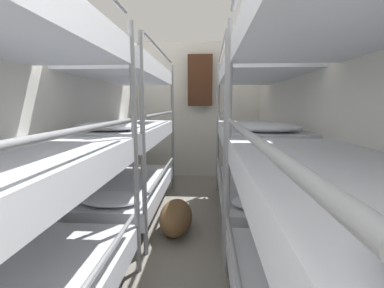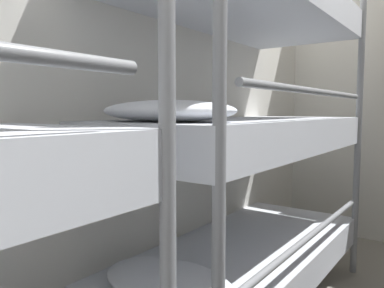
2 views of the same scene
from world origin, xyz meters
TOP-DOWN VIEW (x-y plane):
  - wall_left at (-1.17, 2.67)m, footprint 0.06×5.46m
  - wall_right at (1.17, 2.67)m, footprint 0.06×5.46m
  - wall_back at (0.00, 5.37)m, footprint 2.41×0.06m
  - bunk_stack_right_near at (0.75, 1.44)m, footprint 0.81×1.90m
  - bunk_stack_left_far at (-0.75, 3.54)m, footprint 0.81×1.90m
  - bunk_stack_right_far at (0.75, 3.54)m, footprint 0.81×1.90m
  - duffel_bag at (-0.13, 3.09)m, footprint 0.35×0.60m
  - hanging_coat at (0.05, 5.22)m, footprint 0.44×0.12m

SIDE VIEW (x-z plane):
  - duffel_bag at x=-0.13m, z-range 0.00..0.35m
  - bunk_stack_right_near at x=0.75m, z-range 0.04..2.05m
  - bunk_stack_left_far at x=-0.75m, z-range 0.04..2.05m
  - bunk_stack_right_far at x=0.75m, z-range 0.04..2.05m
  - wall_back at x=0.00m, z-range 0.00..2.50m
  - wall_left at x=-1.17m, z-range 0.00..2.50m
  - wall_right at x=1.17m, z-range 0.00..2.50m
  - hanging_coat at x=0.05m, z-range 1.35..2.25m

